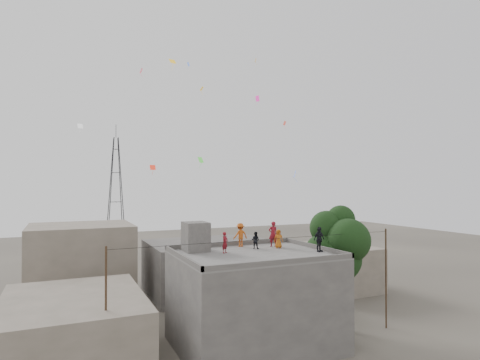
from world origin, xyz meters
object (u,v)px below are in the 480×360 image
at_px(tree, 338,246).
at_px(person_dark_adult, 319,239).
at_px(transmission_tower, 116,196).
at_px(person_red_adult, 273,234).
at_px(stair_head_box, 196,237).

height_order(tree, person_dark_adult, tree).
height_order(transmission_tower, person_red_adult, transmission_tower).
bearing_deg(tree, person_dark_adult, -149.68).
distance_m(tree, person_red_adult, 5.06).
xyz_separation_m(transmission_tower, person_red_adult, (6.67, -37.77, -2.04)).
bearing_deg(transmission_tower, person_red_adult, -79.98).
xyz_separation_m(stair_head_box, person_dark_adult, (7.60, -3.74, -0.15)).
distance_m(person_red_adult, person_dark_adult, 3.78).
height_order(tree, person_red_adult, tree).
distance_m(stair_head_box, person_red_adult, 5.88).
bearing_deg(person_red_adult, transmission_tower, -70.87).
distance_m(tree, person_dark_adult, 3.54).
bearing_deg(tree, stair_head_box, 169.26).
height_order(stair_head_box, tree, tree).
xyz_separation_m(person_red_adult, person_dark_adult, (1.73, -3.37, -0.08)).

